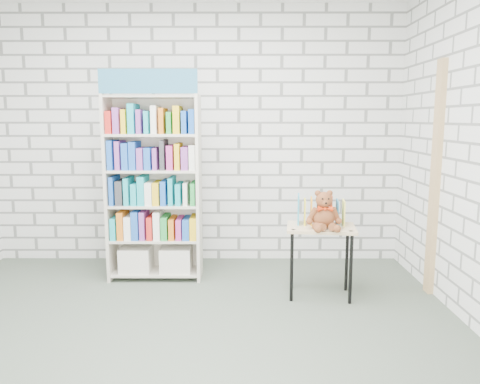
{
  "coord_description": "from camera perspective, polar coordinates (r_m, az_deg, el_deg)",
  "views": [
    {
      "loc": [
        0.49,
        -3.19,
        1.59
      ],
      "look_at": [
        0.48,
        0.95,
        0.94
      ],
      "focal_mm": 35.0,
      "sensor_mm": 36.0,
      "label": 1
    }
  ],
  "objects": [
    {
      "name": "bookshelf",
      "position": [
        4.67,
        -10.39,
        0.68
      ],
      "size": [
        0.91,
        0.35,
        2.04
      ],
      "color": "beige",
      "rests_on": "ground"
    },
    {
      "name": "door_trim",
      "position": [
        4.52,
        22.69,
        1.4
      ],
      "size": [
        0.05,
        0.12,
        2.1
      ],
      "primitive_type": "cube",
      "color": "tan",
      "rests_on": "ground"
    },
    {
      "name": "table_books",
      "position": [
        4.29,
        9.83,
        -2.23
      ],
      "size": [
        0.44,
        0.23,
        0.25
      ],
      "color": "teal",
      "rests_on": "display_table"
    },
    {
      "name": "teddy_bear",
      "position": [
        4.1,
        10.2,
        -2.6
      ],
      "size": [
        0.31,
        0.29,
        0.34
      ],
      "color": "maroon",
      "rests_on": "display_table"
    },
    {
      "name": "room_shell",
      "position": [
        3.24,
        -8.81,
        12.31
      ],
      "size": [
        4.52,
        4.02,
        2.81
      ],
      "color": "silver",
      "rests_on": "ground"
    },
    {
      "name": "display_table",
      "position": [
        4.24,
        9.82,
        -5.32
      ],
      "size": [
        0.64,
        0.48,
        0.64
      ],
      "color": "tan",
      "rests_on": "ground"
    },
    {
      "name": "ground",
      "position": [
        3.6,
        -8.11,
        -17.34
      ],
      "size": [
        4.5,
        4.5,
        0.0
      ],
      "primitive_type": "plane",
      "color": "#465044",
      "rests_on": "ground"
    }
  ]
}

